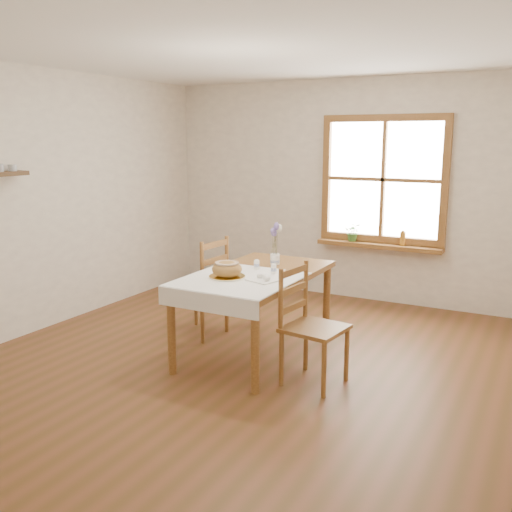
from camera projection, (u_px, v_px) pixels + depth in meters
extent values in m
plane|color=brown|center=(240.00, 364.00, 4.94)|extent=(5.00, 5.00, 0.00)
cube|color=beige|center=(343.00, 191.00, 6.83)|extent=(4.50, 0.10, 2.60)
cube|color=beige|center=(45.00, 201.00, 5.72)|extent=(0.10, 5.00, 2.60)
cube|color=white|center=(238.00, 48.00, 4.41)|extent=(4.50, 5.00, 0.10)
cube|color=olive|center=(386.00, 118.00, 6.40)|extent=(1.46, 0.08, 0.08)
cube|color=olive|center=(380.00, 239.00, 6.68)|extent=(1.46, 0.08, 0.08)
cube|color=olive|center=(327.00, 178.00, 6.86)|extent=(0.08, 0.08, 1.30)
cube|color=olive|center=(445.00, 182.00, 6.22)|extent=(0.08, 0.08, 1.30)
cube|color=olive|center=(383.00, 180.00, 6.54)|extent=(0.04, 0.06, 1.30)
cube|color=olive|center=(383.00, 180.00, 6.54)|extent=(1.30, 0.06, 0.04)
cube|color=white|center=(384.00, 179.00, 6.56)|extent=(1.30, 0.01, 1.30)
cube|color=olive|center=(379.00, 246.00, 6.64)|extent=(1.46, 0.20, 0.05)
cylinder|color=#B2B7BC|center=(0.00, 168.00, 5.13)|extent=(0.06, 0.06, 0.07)
cylinder|color=#B2B7BC|center=(12.00, 168.00, 5.24)|extent=(0.08, 0.08, 0.06)
cube|color=olive|center=(256.00, 275.00, 5.05)|extent=(0.90, 1.60, 0.05)
cylinder|color=olive|center=(172.00, 333.00, 4.67)|extent=(0.07, 0.07, 0.70)
cylinder|color=olive|center=(255.00, 350.00, 4.31)|extent=(0.07, 0.07, 0.70)
cylinder|color=olive|center=(257.00, 291.00, 5.95)|extent=(0.07, 0.07, 0.70)
cylinder|color=olive|center=(327.00, 301.00, 5.59)|extent=(0.07, 0.07, 0.70)
cube|color=white|center=(239.00, 279.00, 4.78)|extent=(0.91, 0.99, 0.01)
cylinder|color=white|center=(227.00, 277.00, 4.82)|extent=(0.31, 0.31, 0.02)
ellipsoid|color=olive|center=(227.00, 268.00, 4.80)|extent=(0.26, 0.26, 0.14)
cube|color=white|center=(263.00, 280.00, 4.72)|extent=(0.28, 0.25, 0.01)
cylinder|color=white|center=(257.00, 264.00, 5.12)|extent=(0.05, 0.05, 0.09)
cylinder|color=white|center=(274.00, 269.00, 4.95)|extent=(0.06, 0.06, 0.09)
cylinder|color=white|center=(275.00, 260.00, 5.33)|extent=(0.10, 0.10, 0.10)
imported|color=#3D742E|center=(353.00, 234.00, 6.76)|extent=(0.24, 0.26, 0.17)
cylinder|color=#B57621|center=(403.00, 238.00, 6.49)|extent=(0.08, 0.08, 0.18)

